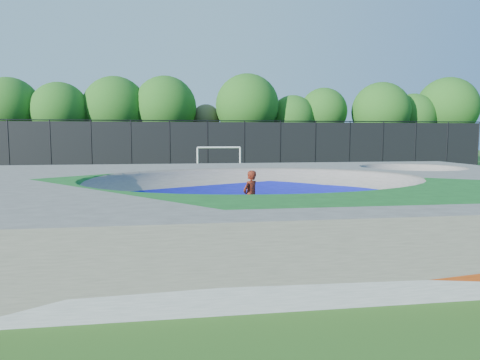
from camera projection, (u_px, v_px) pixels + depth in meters
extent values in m
plane|color=#285417|center=(255.00, 223.00, 13.90)|extent=(120.00, 120.00, 0.00)
cube|color=gray|center=(255.00, 200.00, 13.82)|extent=(22.00, 14.00, 1.50)
imported|color=#B52D0E|center=(250.00, 197.00, 13.94)|extent=(0.74, 0.72, 1.71)
cube|color=black|center=(250.00, 222.00, 14.02)|extent=(0.74, 0.66, 0.05)
cylinder|color=silver|center=(198.00, 162.00, 29.70)|extent=(0.12, 0.12, 2.00)
cylinder|color=silver|center=(240.00, 162.00, 30.14)|extent=(0.12, 0.12, 2.00)
cylinder|color=silver|center=(219.00, 147.00, 29.82)|extent=(2.99, 0.12, 0.12)
cylinder|color=black|center=(9.00, 146.00, 32.16)|extent=(0.09, 0.09, 4.00)
cylinder|color=black|center=(51.00, 146.00, 32.60)|extent=(0.09, 0.09, 4.00)
cylinder|color=black|center=(91.00, 146.00, 33.04)|extent=(0.09, 0.09, 4.00)
cylinder|color=black|center=(131.00, 146.00, 33.48)|extent=(0.09, 0.09, 4.00)
cylinder|color=black|center=(170.00, 146.00, 33.91)|extent=(0.09, 0.09, 4.00)
cylinder|color=black|center=(208.00, 146.00, 34.35)|extent=(0.09, 0.09, 4.00)
cylinder|color=black|center=(244.00, 146.00, 34.79)|extent=(0.09, 0.09, 4.00)
cylinder|color=black|center=(280.00, 145.00, 35.23)|extent=(0.09, 0.09, 4.00)
cylinder|color=black|center=(315.00, 145.00, 35.67)|extent=(0.09, 0.09, 4.00)
cylinder|color=black|center=(349.00, 145.00, 36.10)|extent=(0.09, 0.09, 4.00)
cylinder|color=black|center=(383.00, 145.00, 36.54)|extent=(0.09, 0.09, 4.00)
cylinder|color=black|center=(415.00, 145.00, 36.98)|extent=(0.09, 0.09, 4.00)
cylinder|color=black|center=(447.00, 145.00, 37.42)|extent=(0.09, 0.09, 4.00)
cylinder|color=black|center=(478.00, 145.00, 37.85)|extent=(0.09, 0.09, 4.00)
cube|color=black|center=(208.00, 146.00, 34.35)|extent=(48.00, 0.03, 3.80)
cylinder|color=black|center=(207.00, 121.00, 34.14)|extent=(48.00, 0.08, 0.08)
cylinder|color=#4D3B26|center=(12.00, 149.00, 36.11)|extent=(0.44, 0.44, 3.32)
sphere|color=#1F5917|center=(10.00, 107.00, 35.74)|extent=(4.96, 4.96, 4.96)
cylinder|color=#4D3B26|center=(62.00, 151.00, 36.64)|extent=(0.44, 0.44, 3.06)
sphere|color=#1F5917|center=(60.00, 111.00, 36.29)|extent=(4.88, 4.88, 4.88)
cylinder|color=#4D3B26|center=(116.00, 150.00, 38.26)|extent=(0.44, 0.44, 3.05)
sphere|color=#1F5917|center=(115.00, 109.00, 37.88)|extent=(5.69, 5.69, 5.69)
cylinder|color=#4D3B26|center=(166.00, 149.00, 38.77)|extent=(0.44, 0.44, 3.25)
sphere|color=#1F5917|center=(165.00, 107.00, 38.38)|extent=(5.58, 5.58, 5.58)
cylinder|color=#4D3B26|center=(206.00, 148.00, 40.36)|extent=(0.44, 0.44, 3.33)
sphere|color=brown|center=(206.00, 118.00, 40.07)|extent=(2.60, 2.60, 2.60)
cylinder|color=#4D3B26|center=(247.00, 148.00, 39.03)|extent=(0.44, 0.44, 3.36)
sphere|color=#1F5917|center=(247.00, 106.00, 38.63)|extent=(5.71, 5.71, 5.71)
cylinder|color=#4D3B26|center=(292.00, 151.00, 40.26)|extent=(0.44, 0.44, 2.81)
sphere|color=#1F5917|center=(293.00, 118.00, 39.95)|extent=(4.28, 4.28, 4.28)
cylinder|color=#4D3B26|center=(323.00, 147.00, 40.81)|extent=(0.44, 0.44, 3.40)
sphere|color=#1F5917|center=(323.00, 112.00, 40.46)|extent=(4.46, 4.46, 4.46)
cylinder|color=#4D3B26|center=(380.00, 149.00, 40.65)|extent=(0.44, 0.44, 3.04)
sphere|color=#1F5917|center=(381.00, 111.00, 40.28)|extent=(5.45, 5.45, 5.45)
cylinder|color=#4D3B26|center=(411.00, 150.00, 42.20)|extent=(0.44, 0.44, 2.84)
sphere|color=#1F5917|center=(412.00, 117.00, 41.87)|extent=(4.63, 4.63, 4.63)
cylinder|color=#4D3B26|center=(445.00, 147.00, 42.61)|extent=(0.44, 0.44, 3.32)
sphere|color=#1F5917|center=(447.00, 108.00, 42.20)|extent=(5.94, 5.94, 5.94)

